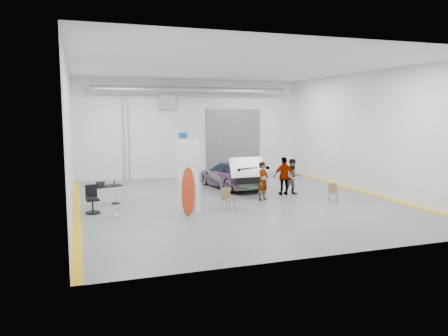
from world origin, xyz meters
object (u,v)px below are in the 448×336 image
object	(u,v)px
folding_chair_far	(333,196)
office_chair	(92,201)
person_a	(263,181)
folding_chair_near	(228,203)
sedan_car	(231,174)
person_b	(293,177)
surfboard_display	(191,184)
shop_stool	(116,211)
work_table	(105,186)
person_c	(284,176)

from	to	relation	value
folding_chair_far	office_chair	bearing A→B (deg)	-163.39
person_a	folding_chair_near	size ratio (longest dim) A/B	1.92
sedan_car	person_b	distance (m)	3.57
surfboard_display	folding_chair_near	bearing A→B (deg)	39.36
sedan_car	person_b	bearing A→B (deg)	120.42
shop_stool	folding_chair_near	bearing A→B (deg)	1.00
folding_chair_near	work_table	bearing A→B (deg)	135.93
person_b	office_chair	world-z (taller)	person_b
person_c	surfboard_display	xyz separation A→B (m)	(-5.38, -2.72, 0.33)
person_a	work_table	xyz separation A→B (m)	(-6.92, 1.45, -0.08)
sedan_car	folding_chair_far	bearing A→B (deg)	113.81
folding_chair_near	shop_stool	world-z (taller)	folding_chair_near
sedan_car	folding_chair_far	xyz separation A→B (m)	(3.15, -4.92, -0.46)
office_chair	sedan_car	bearing A→B (deg)	19.57
sedan_car	office_chair	bearing A→B (deg)	18.66
person_a	person_b	distance (m)	2.11
person_b	shop_stool	bearing A→B (deg)	-163.91
person_b	person_a	bearing A→B (deg)	-156.68
folding_chair_far	office_chair	distance (m)	10.44
person_c	office_chair	world-z (taller)	person_c
folding_chair_far	shop_stool	world-z (taller)	folding_chair_far
office_chair	person_c	bearing A→B (deg)	-1.64
person_c	work_table	distance (m)	8.43
person_b	work_table	size ratio (longest dim) A/B	1.24
office_chair	person_b	bearing A→B (deg)	-1.95
work_table	office_chair	world-z (taller)	office_chair
person_c	office_chair	size ratio (longest dim) A/B	1.68
person_a	office_chair	world-z (taller)	person_a
office_chair	shop_stool	bearing A→B (deg)	-67.14
person_a	work_table	world-z (taller)	person_a
surfboard_display	office_chair	distance (m)	4.09
folding_chair_far	sedan_car	bearing A→B (deg)	145.67
shop_stool	surfboard_display	bearing A→B (deg)	-7.90
person_a	folding_chair_far	bearing A→B (deg)	-57.78
surfboard_display	folding_chair_near	distance (m)	2.01
person_b	shop_stool	xyz separation A→B (m)	(-8.68, -2.33, -0.56)
person_a	person_b	xyz separation A→B (m)	(1.95, 0.80, -0.01)
folding_chair_far	surfboard_display	bearing A→B (deg)	-152.22
shop_stool	office_chair	world-z (taller)	office_chair
folding_chair_far	office_chair	world-z (taller)	office_chair
folding_chair_near	folding_chair_far	distance (m)	5.05
person_b	person_c	distance (m)	0.47
sedan_car	person_a	world-z (taller)	person_a
folding_chair_far	office_chair	xyz separation A→B (m)	(-10.37, 1.17, 0.24)
person_b	work_table	distance (m)	8.90
folding_chair_far	shop_stool	size ratio (longest dim) A/B	1.28
shop_stool	office_chair	distance (m)	1.56
shop_stool	work_table	size ratio (longest dim) A/B	0.45
person_b	office_chair	size ratio (longest dim) A/B	1.57
sedan_car	shop_stool	bearing A→B (deg)	29.57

